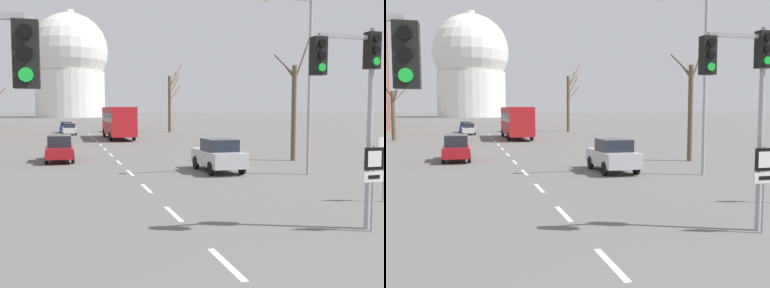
# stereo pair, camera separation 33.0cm
# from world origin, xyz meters

# --- Properties ---
(lane_stripe_0) EXTENTS (0.16, 2.00, 0.01)m
(lane_stripe_0) POSITION_xyz_m (0.00, 4.81, 0.00)
(lane_stripe_0) COLOR silver
(lane_stripe_0) RESTS_ON ground_plane
(lane_stripe_1) EXTENTS (0.16, 2.00, 0.01)m
(lane_stripe_1) POSITION_xyz_m (0.00, 9.31, 0.00)
(lane_stripe_1) COLOR silver
(lane_stripe_1) RESTS_ON ground_plane
(lane_stripe_2) EXTENTS (0.16, 2.00, 0.01)m
(lane_stripe_2) POSITION_xyz_m (0.00, 13.81, 0.00)
(lane_stripe_2) COLOR silver
(lane_stripe_2) RESTS_ON ground_plane
(lane_stripe_3) EXTENTS (0.16, 2.00, 0.01)m
(lane_stripe_3) POSITION_xyz_m (0.00, 18.31, 0.00)
(lane_stripe_3) COLOR silver
(lane_stripe_3) RESTS_ON ground_plane
(lane_stripe_4) EXTENTS (0.16, 2.00, 0.01)m
(lane_stripe_4) POSITION_xyz_m (0.00, 22.81, 0.00)
(lane_stripe_4) COLOR silver
(lane_stripe_4) RESTS_ON ground_plane
(lane_stripe_5) EXTENTS (0.16, 2.00, 0.01)m
(lane_stripe_5) POSITION_xyz_m (0.00, 27.31, 0.00)
(lane_stripe_5) COLOR silver
(lane_stripe_5) RESTS_ON ground_plane
(lane_stripe_6) EXTENTS (0.16, 2.00, 0.01)m
(lane_stripe_6) POSITION_xyz_m (0.00, 31.81, 0.00)
(lane_stripe_6) COLOR silver
(lane_stripe_6) RESTS_ON ground_plane
(lane_stripe_7) EXTENTS (0.16, 2.00, 0.01)m
(lane_stripe_7) POSITION_xyz_m (0.00, 36.31, 0.00)
(lane_stripe_7) COLOR silver
(lane_stripe_7) RESTS_ON ground_plane
(lane_stripe_8) EXTENTS (0.16, 2.00, 0.01)m
(lane_stripe_8) POSITION_xyz_m (0.00, 40.81, 0.00)
(lane_stripe_8) COLOR silver
(lane_stripe_8) RESTS_ON ground_plane
(lane_stripe_9) EXTENTS (0.16, 2.00, 0.01)m
(lane_stripe_9) POSITION_xyz_m (0.00, 45.31, 0.00)
(lane_stripe_9) COLOR silver
(lane_stripe_9) RESTS_ON ground_plane
(lane_stripe_10) EXTENTS (0.16, 2.00, 0.01)m
(lane_stripe_10) POSITION_xyz_m (0.00, 49.81, 0.00)
(lane_stripe_10) COLOR silver
(lane_stripe_10) RESTS_ON ground_plane
(lane_stripe_11) EXTENTS (0.16, 2.00, 0.01)m
(lane_stripe_11) POSITION_xyz_m (0.00, 54.31, 0.00)
(lane_stripe_11) COLOR silver
(lane_stripe_11) RESTS_ON ground_plane
(traffic_signal_near_right) EXTENTS (1.99, 0.34, 5.38)m
(traffic_signal_near_right) POSITION_xyz_m (4.09, 6.18, 4.08)
(traffic_signal_near_right) COLOR #9E9EA3
(traffic_signal_near_right) RESTS_ON ground_plane
(route_sign_post) EXTENTS (0.60, 0.08, 2.30)m
(route_sign_post) POSITION_xyz_m (4.60, 5.92, 1.56)
(route_sign_post) COLOR #9E9EA3
(route_sign_post) RESTS_ON ground_plane
(street_lamp_right) EXTENTS (2.64, 0.36, 8.62)m
(street_lamp_right) POSITION_xyz_m (7.96, 15.22, 5.32)
(street_lamp_right) COLOR #9E9EA3
(street_lamp_right) RESTS_ON ground_plane
(sedan_near_left) EXTENTS (1.73, 4.27, 1.71)m
(sedan_near_left) POSITION_xyz_m (3.46, 58.55, 0.85)
(sedan_near_left) COLOR slate
(sedan_near_left) RESTS_ON ground_plane
(sedan_near_right) EXTENTS (1.69, 4.01, 1.50)m
(sedan_near_right) POSITION_xyz_m (-2.48, 52.94, 0.77)
(sedan_near_right) COLOR silver
(sedan_near_right) RESTS_ON ground_plane
(sedan_mid_centre) EXTENTS (1.69, 4.17, 1.65)m
(sedan_mid_centre) POSITION_xyz_m (-3.47, 24.38, 0.81)
(sedan_mid_centre) COLOR maroon
(sedan_mid_centre) RESTS_ON ground_plane
(sedan_far_left) EXTENTS (1.83, 3.97, 1.72)m
(sedan_far_left) POSITION_xyz_m (4.49, 17.43, 0.87)
(sedan_far_left) COLOR #B7B7BC
(sedan_far_left) RESTS_ON ground_plane
(sedan_far_right) EXTENTS (1.80, 3.87, 1.53)m
(sedan_far_right) POSITION_xyz_m (-2.82, 58.70, 0.78)
(sedan_far_right) COLOR navy
(sedan_far_right) RESTS_ON ground_plane
(city_bus) EXTENTS (2.66, 10.80, 3.48)m
(city_bus) POSITION_xyz_m (2.58, 44.00, 2.05)
(city_bus) COLOR red
(city_bus) RESTS_ON ground_plane
(bare_tree_left_near) EXTENTS (1.95, 3.09, 6.60)m
(bare_tree_left_near) POSITION_xyz_m (-10.12, 44.59, 2.97)
(bare_tree_left_near) COLOR brown
(bare_tree_left_near) RESTS_ON ground_plane
(bare_tree_right_near) EXTENTS (2.70, 2.70, 9.92)m
(bare_tree_right_near) POSITION_xyz_m (11.66, 56.54, 4.66)
(bare_tree_right_near) COLOR brown
(bare_tree_right_near) RESTS_ON ground_plane
(bare_tree_right_far) EXTENTS (2.09, 1.85, 7.93)m
(bare_tree_right_far) POSITION_xyz_m (10.75, 20.66, 3.41)
(bare_tree_right_far) COLOR brown
(bare_tree_right_far) RESTS_ON ground_plane
(capitol_dome) EXTENTS (30.32, 30.32, 42.82)m
(capitol_dome) POSITION_xyz_m (0.00, 177.84, 20.86)
(capitol_dome) COLOR silver
(capitol_dome) RESTS_ON ground_plane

